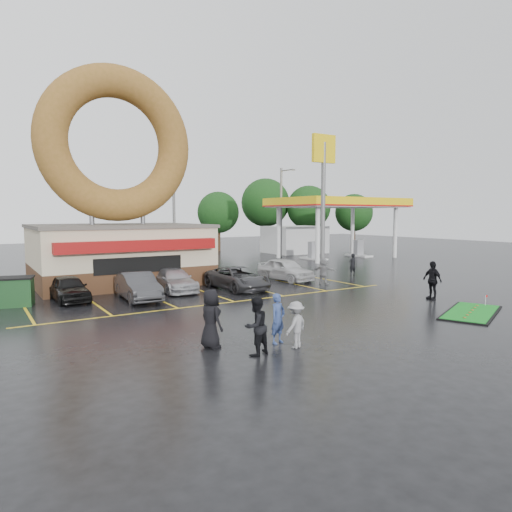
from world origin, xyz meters
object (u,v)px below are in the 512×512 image
streetlight_right (282,210)px  person_blue (278,318)px  donut_shop (118,212)px  car_grey (238,278)px  putting_green (471,312)px  car_white (285,269)px  car_dgrey (138,286)px  car_silver (174,280)px  shell_sign (323,176)px  dumpster (12,292)px  streetlight_mid (174,209)px  car_black (69,288)px  person_cameraman (432,280)px  gas_station (318,220)px

streetlight_right → person_blue: size_ratio=5.32×
donut_shop → person_blue: size_ratio=7.98×
donut_shop → car_grey: (4.98, -6.42, -3.81)m
putting_green → car_white: bearing=95.0°
car_dgrey → person_blue: person_blue is taller
donut_shop → car_silver: 6.51m
car_dgrey → shell_sign: bearing=21.1°
shell_sign → car_dgrey: 19.01m
donut_shop → car_dgrey: donut_shop is taller
dumpster → person_blue: bearing=-45.3°
streetlight_mid → person_blue: size_ratio=5.32×
streetlight_mid → dumpster: streetlight_mid is taller
car_black → dumpster: (-2.52, 0.12, 0.01)m
car_silver → dumpster: size_ratio=2.39×
person_cameraman → putting_green: person_cameraman is taller
car_silver → dumpster: bearing=-177.0°
shell_sign → person_cameraman: size_ratio=5.41×
shell_sign → car_dgrey: size_ratio=2.49×
car_grey → dumpster: car_grey is taller
person_cameraman → shell_sign: bearing=169.2°
gas_station → dumpster: 32.25m
car_dgrey → person_blue: size_ratio=2.51×
streetlight_mid → car_black: bearing=-130.2°
person_cameraman → dumpster: size_ratio=1.09×
donut_shop → gas_station: size_ratio=0.99×
donut_shop → putting_green: size_ratio=2.79×
donut_shop → car_black: 7.39m
car_silver → person_blue: size_ratio=2.54×
car_dgrey → car_white: bearing=11.5°
shell_sign → streetlight_right: shell_sign is taller
gas_station → person_cameraman: 25.08m
shell_sign → person_blue: shell_sign is taller
streetlight_mid → streetlight_right: same height
donut_shop → streetlight_right: bearing=25.2°
car_black → person_cameraman: size_ratio=1.92×
gas_station → car_black: bearing=-154.3°
car_grey → person_cameraman: (6.90, -7.93, 0.32)m
shell_sign → streetlight_mid: bearing=135.3°
streetlight_right → car_white: bearing=-124.5°
donut_shop → person_blue: donut_shop is taller
car_dgrey → car_white: size_ratio=0.99×
streetlight_right → person_blue: bearing=-125.6°
car_dgrey → person_cameraman: 14.99m
shell_sign → putting_green: shell_sign is taller
car_silver → putting_green: size_ratio=0.89×
streetlight_right → person_cameraman: (-7.12, -23.30, -3.80)m
donut_shop → shell_sign: bearing=-3.5°
shell_sign → car_dgrey: (-16.90, -5.56, -6.68)m
streetlight_mid → car_grey: 15.08m
shell_sign → car_silver: bearing=-164.4°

